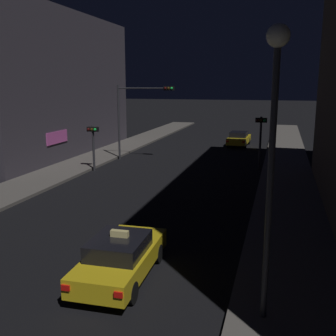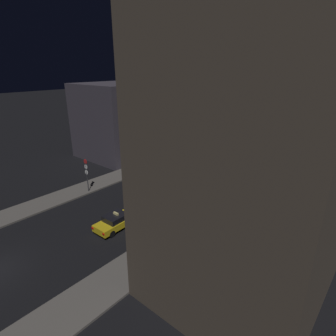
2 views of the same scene
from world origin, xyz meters
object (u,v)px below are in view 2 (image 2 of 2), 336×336
at_px(traffic_light_overhead, 187,136).
at_px(traffic_light_right_kerb, 240,161).
at_px(far_car, 255,153).
at_px(taxi, 117,221).
at_px(traffic_light_left_kerb, 158,153).
at_px(sign_pole_left, 87,172).
at_px(street_lamp_near_block, 139,195).

height_order(traffic_light_overhead, traffic_light_right_kerb, traffic_light_overhead).
bearing_deg(far_car, traffic_light_overhead, -125.26).
height_order(taxi, far_car, taxi).
distance_m(traffic_light_left_kerb, sign_pole_left, 11.53).
distance_m(traffic_light_overhead, traffic_light_right_kerb, 9.64).
relative_size(taxi, street_lamp_near_block, 0.63).
xyz_separation_m(far_car, street_lamp_near_block, (3.73, -29.89, 4.47)).
distance_m(traffic_light_overhead, traffic_light_left_kerb, 5.32).
bearing_deg(street_lamp_near_block, traffic_light_overhead, 117.86).
height_order(far_car, traffic_light_right_kerb, traffic_light_right_kerb).
bearing_deg(sign_pole_left, traffic_light_overhead, 81.54).
relative_size(taxi, far_car, 0.99).
xyz_separation_m(far_car, traffic_light_overhead, (-6.91, -9.77, 3.52)).
bearing_deg(street_lamp_near_block, traffic_light_left_kerb, 128.54).
bearing_deg(sign_pole_left, taxi, -17.70).
height_order(traffic_light_left_kerb, sign_pole_left, sign_pole_left).
bearing_deg(traffic_light_left_kerb, sign_pole_left, -93.60).
xyz_separation_m(sign_pole_left, street_lamp_near_block, (13.04, -3.96, 2.62)).
relative_size(traffic_light_left_kerb, traffic_light_right_kerb, 0.85).
distance_m(taxi, street_lamp_near_block, 6.41).
bearing_deg(traffic_light_overhead, taxi, -71.83).
height_order(traffic_light_overhead, traffic_light_left_kerb, traffic_light_overhead).
bearing_deg(taxi, traffic_light_left_kerb, 118.97).
bearing_deg(traffic_light_right_kerb, far_car, 103.43).
height_order(far_car, sign_pole_left, sign_pole_left).
xyz_separation_m(traffic_light_overhead, street_lamp_near_block, (10.64, -20.12, 0.95)).
xyz_separation_m(taxi, traffic_light_right_kerb, (3.26, 17.95, 1.97)).
bearing_deg(far_car, traffic_light_left_kerb, -120.76).
bearing_deg(traffic_light_overhead, far_car, 54.74).
bearing_deg(street_lamp_near_block, sign_pole_left, 163.09).
bearing_deg(far_car, sign_pole_left, -109.75).
distance_m(far_car, traffic_light_overhead, 12.47).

